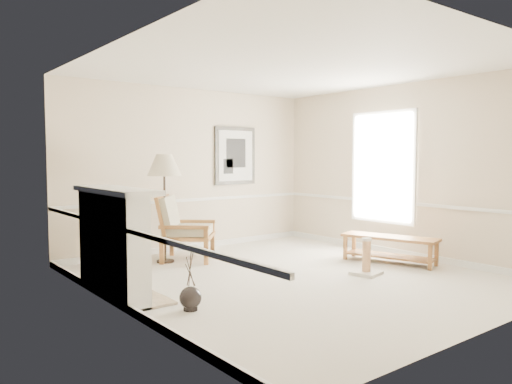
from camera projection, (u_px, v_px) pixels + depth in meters
ground at (293, 277)px, 6.95m from camera, size 5.50×5.50×0.00m
room at (298, 143)px, 6.96m from camera, size 5.04×5.54×2.92m
fireplace at (114, 244)px, 5.94m from camera, size 0.64×1.64×1.31m
floor_vase at (190, 298)px, 5.44m from camera, size 0.25×0.25×0.72m
armchair at (181, 225)px, 8.09m from camera, size 1.16×1.15×1.05m
floor_lamp at (164, 168)px, 7.85m from camera, size 0.57×0.57×1.72m
bench at (390, 245)px, 7.89m from camera, size 0.86×1.56×0.43m
scratching_post at (366, 263)px, 7.10m from camera, size 0.44×0.44×0.53m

